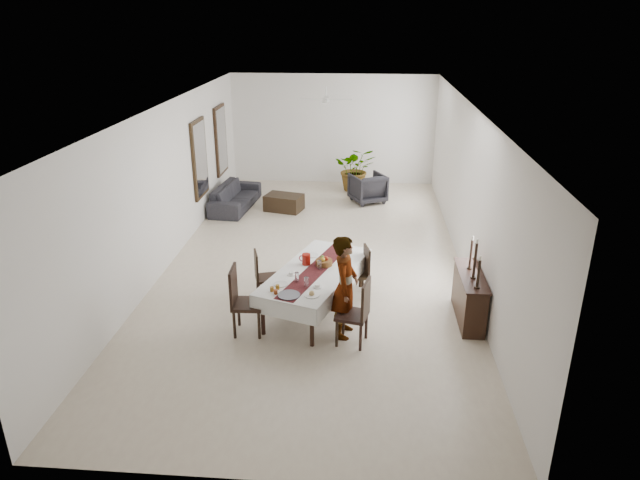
% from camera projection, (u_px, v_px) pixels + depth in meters
% --- Properties ---
extents(floor, '(6.00, 12.00, 0.00)m').
position_uv_depth(floor, '(315.00, 262.00, 11.91)').
color(floor, beige).
rests_on(floor, ground).
extents(ceiling, '(6.00, 12.00, 0.02)m').
position_uv_depth(ceiling, '(315.00, 107.00, 10.71)').
color(ceiling, silver).
rests_on(ceiling, wall_back).
extents(wall_back, '(6.00, 0.02, 3.20)m').
position_uv_depth(wall_back, '(333.00, 130.00, 16.85)').
color(wall_back, white).
rests_on(wall_back, floor).
extents(wall_front, '(6.00, 0.02, 3.20)m').
position_uv_depth(wall_front, '(264.00, 360.00, 5.76)').
color(wall_front, white).
rests_on(wall_front, floor).
extents(wall_left, '(0.02, 12.00, 3.20)m').
position_uv_depth(wall_left, '(168.00, 185.00, 11.53)').
color(wall_left, white).
rests_on(wall_left, floor).
extents(wall_right, '(0.02, 12.00, 3.20)m').
position_uv_depth(wall_right, '(469.00, 192.00, 11.09)').
color(wall_right, white).
rests_on(wall_right, floor).
extents(dining_table_top, '(1.70, 2.55, 0.05)m').
position_uv_depth(dining_table_top, '(316.00, 272.00, 9.78)').
color(dining_table_top, black).
rests_on(dining_table_top, table_leg_fl).
extents(table_leg_fl, '(0.09, 0.09, 0.69)m').
position_uv_depth(table_leg_fl, '(263.00, 315.00, 9.13)').
color(table_leg_fl, black).
rests_on(table_leg_fl, floor).
extents(table_leg_fr, '(0.09, 0.09, 0.69)m').
position_uv_depth(table_leg_fr, '(312.00, 326.00, 8.81)').
color(table_leg_fr, black).
rests_on(table_leg_fr, floor).
extents(table_leg_bl, '(0.09, 0.09, 0.69)m').
position_uv_depth(table_leg_bl, '(319.00, 263.00, 11.03)').
color(table_leg_bl, black).
rests_on(table_leg_bl, floor).
extents(table_leg_br, '(0.09, 0.09, 0.69)m').
position_uv_depth(table_leg_br, '(361.00, 270.00, 10.71)').
color(table_leg_br, black).
rests_on(table_leg_br, floor).
extents(tablecloth_top, '(1.92, 2.77, 0.01)m').
position_uv_depth(tablecloth_top, '(316.00, 270.00, 9.77)').
color(tablecloth_top, white).
rests_on(tablecloth_top, dining_table_top).
extents(tablecloth_drape_left, '(0.83, 2.40, 0.29)m').
position_uv_depth(tablecloth_drape_left, '(286.00, 272.00, 10.04)').
color(tablecloth_drape_left, white).
rests_on(tablecloth_drape_left, dining_table_top).
extents(tablecloth_drape_right, '(0.83, 2.40, 0.29)m').
position_uv_depth(tablecloth_drape_right, '(347.00, 284.00, 9.61)').
color(tablecloth_drape_right, white).
rests_on(tablecloth_drape_right, dining_table_top).
extents(tablecloth_drape_near, '(1.10, 0.39, 0.29)m').
position_uv_depth(tablecloth_drape_near, '(282.00, 311.00, 8.75)').
color(tablecloth_drape_near, white).
rests_on(tablecloth_drape_near, dining_table_top).
extents(tablecloth_drape_far, '(1.10, 0.39, 0.29)m').
position_uv_depth(tablecloth_drape_far, '(342.00, 251.00, 10.89)').
color(tablecloth_drape_far, silver).
rests_on(tablecloth_drape_far, dining_table_top).
extents(table_runner, '(1.12, 2.43, 0.00)m').
position_uv_depth(table_runner, '(316.00, 270.00, 9.77)').
color(table_runner, '#59191C').
rests_on(table_runner, tablecloth_top).
extents(red_pitcher, '(0.19, 0.19, 0.20)m').
position_uv_depth(red_pitcher, '(306.00, 259.00, 9.95)').
color(red_pitcher, maroon).
rests_on(red_pitcher, tablecloth_top).
extents(pitcher_handle, '(0.12, 0.06, 0.12)m').
position_uv_depth(pitcher_handle, '(302.00, 258.00, 9.98)').
color(pitcher_handle, maroon).
rests_on(pitcher_handle, red_pitcher).
extents(wine_glass_near, '(0.07, 0.07, 0.17)m').
position_uv_depth(wine_glass_near, '(306.00, 282.00, 9.15)').
color(wine_glass_near, white).
rests_on(wine_glass_near, tablecloth_top).
extents(wine_glass_mid, '(0.07, 0.07, 0.17)m').
position_uv_depth(wine_glass_mid, '(297.00, 277.00, 9.31)').
color(wine_glass_mid, white).
rests_on(wine_glass_mid, tablecloth_top).
extents(wine_glass_far, '(0.07, 0.07, 0.17)m').
position_uv_depth(wine_glass_far, '(319.00, 265.00, 9.76)').
color(wine_glass_far, silver).
rests_on(wine_glass_far, tablecloth_top).
extents(teacup_right, '(0.09, 0.09, 0.06)m').
position_uv_depth(teacup_right, '(318.00, 286.00, 9.15)').
color(teacup_right, white).
rests_on(teacup_right, saucer_right).
extents(saucer_right, '(0.15, 0.15, 0.01)m').
position_uv_depth(saucer_right, '(318.00, 287.00, 9.15)').
color(saucer_right, silver).
rests_on(saucer_right, tablecloth_top).
extents(teacup_left, '(0.09, 0.09, 0.06)m').
position_uv_depth(teacup_left, '(291.00, 273.00, 9.57)').
color(teacup_left, white).
rests_on(teacup_left, saucer_left).
extents(saucer_left, '(0.15, 0.15, 0.01)m').
position_uv_depth(saucer_left, '(291.00, 275.00, 9.58)').
color(saucer_left, white).
rests_on(saucer_left, tablecloth_top).
extents(plate_near_right, '(0.24, 0.24, 0.01)m').
position_uv_depth(plate_near_right, '(312.00, 295.00, 8.89)').
color(plate_near_right, white).
rests_on(plate_near_right, tablecloth_top).
extents(bread_near_right, '(0.09, 0.09, 0.09)m').
position_uv_depth(bread_near_right, '(312.00, 293.00, 8.88)').
color(bread_near_right, tan).
rests_on(bread_near_right, plate_near_right).
extents(plate_near_left, '(0.24, 0.24, 0.01)m').
position_uv_depth(plate_near_left, '(281.00, 284.00, 9.25)').
color(plate_near_left, silver).
rests_on(plate_near_left, tablecloth_top).
extents(plate_far_left, '(0.24, 0.24, 0.01)m').
position_uv_depth(plate_far_left, '(312.00, 255.00, 10.34)').
color(plate_far_left, white).
rests_on(plate_far_left, tablecloth_top).
extents(serving_tray, '(0.35, 0.35, 0.02)m').
position_uv_depth(serving_tray, '(289.00, 295.00, 8.89)').
color(serving_tray, '#444349').
rests_on(serving_tray, tablecloth_top).
extents(jam_jar_a, '(0.06, 0.06, 0.07)m').
position_uv_depth(jam_jar_a, '(276.00, 292.00, 8.93)').
color(jam_jar_a, '#8C3914').
rests_on(jam_jar_a, tablecloth_top).
extents(jam_jar_b, '(0.06, 0.06, 0.07)m').
position_uv_depth(jam_jar_b, '(272.00, 289.00, 9.02)').
color(jam_jar_b, '#8A5514').
rests_on(jam_jar_b, tablecloth_top).
extents(jam_jar_c, '(0.06, 0.06, 0.07)m').
position_uv_depth(jam_jar_c, '(278.00, 287.00, 9.08)').
color(jam_jar_c, '#966415').
rests_on(jam_jar_c, tablecloth_top).
extents(fruit_basket, '(0.29, 0.29, 0.10)m').
position_uv_depth(fruit_basket, '(324.00, 262.00, 9.94)').
color(fruit_basket, brown).
rests_on(fruit_basket, tablecloth_top).
extents(fruit_red, '(0.09, 0.09, 0.09)m').
position_uv_depth(fruit_red, '(326.00, 258.00, 9.92)').
color(fruit_red, maroon).
rests_on(fruit_red, fruit_basket).
extents(fruit_green, '(0.08, 0.08, 0.08)m').
position_uv_depth(fruit_green, '(323.00, 258.00, 9.95)').
color(fruit_green, '#588126').
rests_on(fruit_green, fruit_basket).
extents(fruit_yellow, '(0.08, 0.08, 0.08)m').
position_uv_depth(fruit_yellow, '(323.00, 260.00, 9.87)').
color(fruit_yellow, gold).
rests_on(fruit_yellow, fruit_basket).
extents(chair_right_near_seat, '(0.56, 0.56, 0.05)m').
position_uv_depth(chair_right_near_seat, '(352.00, 315.00, 8.85)').
color(chair_right_near_seat, black).
rests_on(chair_right_near_seat, chair_right_near_leg_fl).
extents(chair_right_near_leg_fl, '(0.06, 0.06, 0.46)m').
position_uv_depth(chair_right_near_leg_fl, '(360.00, 338.00, 8.72)').
color(chair_right_near_leg_fl, black).
rests_on(chair_right_near_leg_fl, floor).
extents(chair_right_near_leg_fr, '(0.06, 0.06, 0.46)m').
position_uv_depth(chair_right_near_leg_fr, '(366.00, 326.00, 9.06)').
color(chair_right_near_leg_fr, black).
rests_on(chair_right_near_leg_fr, floor).
extents(chair_right_near_leg_bl, '(0.06, 0.06, 0.46)m').
position_uv_depth(chair_right_near_leg_bl, '(337.00, 334.00, 8.83)').
color(chair_right_near_leg_bl, black).
rests_on(chair_right_near_leg_bl, floor).
extents(chair_right_near_leg_br, '(0.06, 0.06, 0.46)m').
position_uv_depth(chair_right_near_leg_br, '(343.00, 322.00, 9.16)').
color(chair_right_near_leg_br, black).
rests_on(chair_right_near_leg_br, floor).
extents(chair_right_near_back, '(0.15, 0.46, 0.59)m').
position_uv_depth(chair_right_near_back, '(366.00, 299.00, 8.67)').
color(chair_right_near_back, black).
rests_on(chair_right_near_back, chair_right_near_seat).
extents(chair_right_far_seat, '(0.49, 0.49, 0.05)m').
position_uv_depth(chair_right_far_seat, '(356.00, 275.00, 10.34)').
color(chair_right_far_seat, black).
rests_on(chair_right_far_seat, chair_right_far_leg_fl).
extents(chair_right_far_leg_fl, '(0.05, 0.05, 0.40)m').
position_uv_depth(chair_right_far_leg_fl, '(367.00, 289.00, 10.30)').
color(chair_right_far_leg_fl, black).
rests_on(chair_right_far_leg_fl, floor).
extents(chair_right_far_leg_fr, '(0.05, 0.05, 0.40)m').
position_uv_depth(chair_right_far_leg_fr, '(363.00, 281.00, 10.60)').
color(chair_right_far_leg_fr, black).
rests_on(chair_right_far_leg_fr, floor).
extents(chair_right_far_leg_bl, '(0.05, 0.05, 0.40)m').
position_uv_depth(chair_right_far_leg_bl, '(349.00, 291.00, 10.25)').
color(chair_right_far_leg_bl, black).
rests_on(chair_right_far_leg_bl, floor).
extents(chair_right_far_leg_br, '(0.05, 0.05, 0.40)m').
position_uv_depth(chair_right_far_leg_br, '(345.00, 283.00, 10.55)').
color(chair_right_far_leg_br, black).
rests_on(chair_right_far_leg_br, floor).
extents(chair_right_far_back, '(0.14, 0.40, 0.51)m').
position_uv_depth(chair_right_far_back, '(367.00, 260.00, 10.27)').
color(chair_right_far_back, black).
rests_on(chair_right_far_back, chair_right_far_seat).
extents(chair_left_near_seat, '(0.50, 0.50, 0.05)m').
position_uv_depth(chair_left_near_seat, '(248.00, 304.00, 9.13)').
color(chair_left_near_seat, black).
rests_on(chair_left_near_seat, chair_left_near_leg_fl).
extents(chair_left_near_leg_fl, '(0.05, 0.05, 0.48)m').
position_uv_depth(chair_left_near_leg_fl, '(239.00, 313.00, 9.42)').
color(chair_left_near_leg_fl, black).
rests_on(chair_left_near_leg_fl, floor).
extents(chair_left_near_leg_fr, '(0.05, 0.05, 0.48)m').
position_uv_depth(chair_left_near_leg_fr, '(234.00, 325.00, 9.06)').
color(chair_left_near_leg_fr, black).
rests_on(chair_left_near_leg_fr, floor).
extents(chair_left_near_leg_bl, '(0.05, 0.05, 0.48)m').
position_uv_depth(chair_left_near_leg_bl, '(263.00, 313.00, 9.41)').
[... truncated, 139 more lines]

